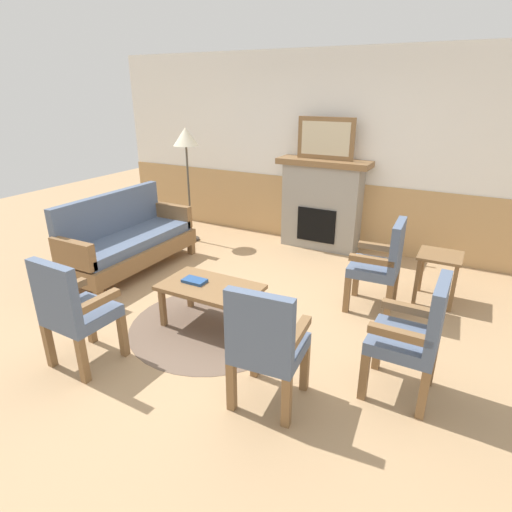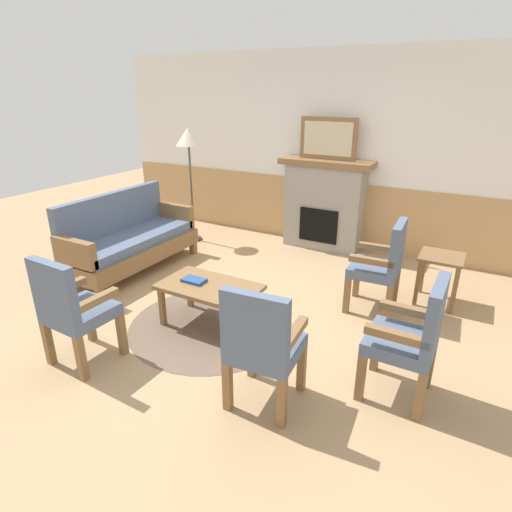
{
  "view_description": "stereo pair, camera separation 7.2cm",
  "coord_description": "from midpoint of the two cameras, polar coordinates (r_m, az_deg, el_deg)",
  "views": [
    {
      "loc": [
        1.94,
        -3.26,
        2.2
      ],
      "look_at": [
        0.0,
        0.35,
        0.55
      ],
      "focal_mm": 29.45,
      "sensor_mm": 36.0,
      "label": 1
    },
    {
      "loc": [
        2.0,
        -3.23,
        2.2
      ],
      "look_at": [
        0.0,
        0.35,
        0.55
      ],
      "focal_mm": 29.45,
      "sensor_mm": 36.0,
      "label": 2
    }
  ],
  "objects": [
    {
      "name": "armchair_by_window_left",
      "position": [
        3.29,
        21.03,
        -9.98
      ],
      "size": [
        0.49,
        0.49,
        0.98
      ],
      "color": "brown",
      "rests_on": "ground_plane"
    },
    {
      "name": "coffee_table",
      "position": [
        4.07,
        -5.83,
        -4.66
      ],
      "size": [
        0.96,
        0.56,
        0.44
      ],
      "color": "brown",
      "rests_on": "ground_plane"
    },
    {
      "name": "book_on_table",
      "position": [
        4.13,
        -7.93,
        -3.28
      ],
      "size": [
        0.23,
        0.14,
        0.03
      ],
      "primitive_type": "cube",
      "rotation": [
        0.0,
        0.0,
        0.01
      ],
      "color": "navy",
      "rests_on": "coffee_table"
    },
    {
      "name": "round_rug",
      "position": [
        4.26,
        -5.63,
        -9.27
      ],
      "size": [
        1.62,
        1.62,
        0.01
      ],
      "primitive_type": "cylinder",
      "color": "brown",
      "rests_on": "ground_plane"
    },
    {
      "name": "fireplace",
      "position": [
        6.13,
        9.56,
        6.98
      ],
      "size": [
        1.3,
        0.44,
        1.28
      ],
      "color": "gray",
      "rests_on": "ground_plane"
    },
    {
      "name": "armchair_front_center",
      "position": [
        3.74,
        -23.21,
        -6.4
      ],
      "size": [
        0.5,
        0.5,
        0.98
      ],
      "color": "brown",
      "rests_on": "ground_plane"
    },
    {
      "name": "ground_plane",
      "position": [
        4.39,
        -1.78,
        -8.18
      ],
      "size": [
        14.0,
        14.0,
        0.0
      ],
      "primitive_type": "plane",
      "color": "tan"
    },
    {
      "name": "armchair_front_left",
      "position": [
        3.0,
        1.53,
        -11.69
      ],
      "size": [
        0.52,
        0.52,
        0.98
      ],
      "color": "brown",
      "rests_on": "ground_plane"
    },
    {
      "name": "floor_lamp_by_couch",
      "position": [
        6.28,
        -8.79,
        14.81
      ],
      "size": [
        0.36,
        0.36,
        1.68
      ],
      "color": "#332D28",
      "rests_on": "ground_plane"
    },
    {
      "name": "side_table",
      "position": [
        4.9,
        24.15,
        -1.2
      ],
      "size": [
        0.44,
        0.44,
        0.55
      ],
      "color": "brown",
      "rests_on": "ground_plane"
    },
    {
      "name": "armchair_near_fireplace",
      "position": [
        4.48,
        17.21,
        -0.87
      ],
      "size": [
        0.5,
        0.5,
        0.98
      ],
      "color": "brown",
      "rests_on": "ground_plane"
    },
    {
      "name": "wall_back",
      "position": [
        6.23,
        10.76,
        13.33
      ],
      "size": [
        7.2,
        0.14,
        2.7
      ],
      "color": "white",
      "rests_on": "ground_plane"
    },
    {
      "name": "framed_picture",
      "position": [
        5.97,
        10.12,
        15.43
      ],
      "size": [
        0.8,
        0.04,
        0.56
      ],
      "color": "brown",
      "rests_on": "fireplace"
    },
    {
      "name": "couch",
      "position": [
        5.56,
        -16.46,
        2.05
      ],
      "size": [
        0.7,
        1.8,
        0.98
      ],
      "color": "brown",
      "rests_on": "ground_plane"
    }
  ]
}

